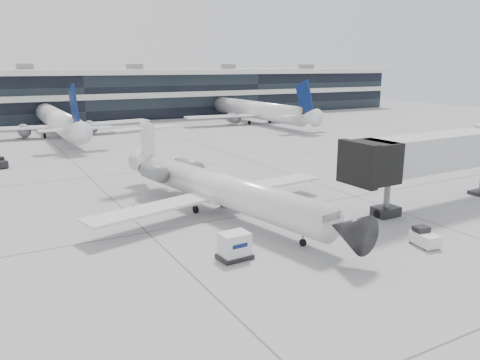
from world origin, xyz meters
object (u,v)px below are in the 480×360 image
cargo_uld (235,246)px  baggage_tug (424,238)px  regional_jet (217,187)px  jet_bridge (449,151)px

cargo_uld → baggage_tug: bearing=-21.8°
regional_jet → cargo_uld: (-3.25, -9.09, -1.37)m
baggage_tug → regional_jet: bearing=134.0°
baggage_tug → cargo_uld: cargo_uld is taller
jet_bridge → baggage_tug: 12.30m
jet_bridge → regional_jet: bearing=157.6°
baggage_tug → jet_bridge: bearing=41.8°
jet_bridge → cargo_uld: (-22.09, -1.83, -3.86)m
regional_jet → baggage_tug: 16.20m
regional_jet → baggage_tug: size_ratio=13.26×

